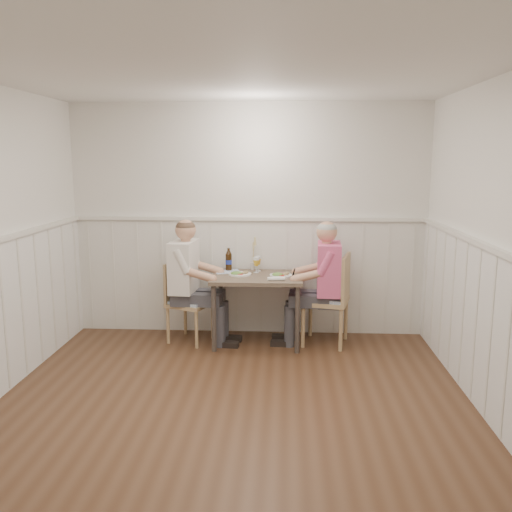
{
  "coord_description": "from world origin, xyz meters",
  "views": [
    {
      "loc": [
        0.42,
        -3.83,
        1.99
      ],
      "look_at": [
        0.12,
        1.64,
        1.0
      ],
      "focal_mm": 38.0,
      "sensor_mm": 36.0,
      "label": 1
    }
  ],
  "objects_px": {
    "dining_table": "(257,284)",
    "man_in_pink": "(324,293)",
    "diner_cream": "(188,291)",
    "chair_left": "(186,298)",
    "grass_vase": "(252,254)",
    "beer_bottle": "(229,261)",
    "chair_right": "(331,296)"
  },
  "relations": [
    {
      "from": "dining_table",
      "to": "man_in_pink",
      "type": "height_order",
      "value": "man_in_pink"
    },
    {
      "from": "chair_left",
      "to": "man_in_pink",
      "type": "height_order",
      "value": "man_in_pink"
    },
    {
      "from": "beer_bottle",
      "to": "chair_left",
      "type": "bearing_deg",
      "value": -153.76
    },
    {
      "from": "grass_vase",
      "to": "chair_left",
      "type": "bearing_deg",
      "value": -158.75
    },
    {
      "from": "chair_left",
      "to": "beer_bottle",
      "type": "bearing_deg",
      "value": 26.24
    },
    {
      "from": "man_in_pink",
      "to": "beer_bottle",
      "type": "relative_size",
      "value": 5.38
    },
    {
      "from": "man_in_pink",
      "to": "dining_table",
      "type": "bearing_deg",
      "value": 178.07
    },
    {
      "from": "chair_left",
      "to": "beer_bottle",
      "type": "height_order",
      "value": "beer_bottle"
    },
    {
      "from": "diner_cream",
      "to": "grass_vase",
      "type": "relative_size",
      "value": 3.49
    },
    {
      "from": "chair_left",
      "to": "grass_vase",
      "type": "xyz_separation_m",
      "value": [
        0.71,
        0.28,
        0.45
      ]
    },
    {
      "from": "chair_right",
      "to": "dining_table",
      "type": "bearing_deg",
      "value": -179.88
    },
    {
      "from": "diner_cream",
      "to": "grass_vase",
      "type": "distance_m",
      "value": 0.83
    },
    {
      "from": "dining_table",
      "to": "diner_cream",
      "type": "distance_m",
      "value": 0.75
    },
    {
      "from": "diner_cream",
      "to": "beer_bottle",
      "type": "xyz_separation_m",
      "value": [
        0.41,
        0.28,
        0.29
      ]
    },
    {
      "from": "chair_left",
      "to": "beer_bottle",
      "type": "relative_size",
      "value": 3.46
    },
    {
      "from": "diner_cream",
      "to": "grass_vase",
      "type": "height_order",
      "value": "diner_cream"
    },
    {
      "from": "dining_table",
      "to": "diner_cream",
      "type": "relative_size",
      "value": 0.7
    },
    {
      "from": "dining_table",
      "to": "man_in_pink",
      "type": "bearing_deg",
      "value": -1.93
    },
    {
      "from": "dining_table",
      "to": "beer_bottle",
      "type": "height_order",
      "value": "beer_bottle"
    },
    {
      "from": "man_in_pink",
      "to": "grass_vase",
      "type": "height_order",
      "value": "man_in_pink"
    },
    {
      "from": "chair_right",
      "to": "grass_vase",
      "type": "relative_size",
      "value": 2.51
    },
    {
      "from": "chair_right",
      "to": "chair_left",
      "type": "distance_m",
      "value": 1.58
    },
    {
      "from": "diner_cream",
      "to": "beer_bottle",
      "type": "bearing_deg",
      "value": 33.82
    },
    {
      "from": "diner_cream",
      "to": "grass_vase",
      "type": "xyz_separation_m",
      "value": [
        0.68,
        0.33,
        0.35
      ]
    },
    {
      "from": "beer_bottle",
      "to": "grass_vase",
      "type": "xyz_separation_m",
      "value": [
        0.26,
        0.05,
        0.06
      ]
    },
    {
      "from": "dining_table",
      "to": "chair_right",
      "type": "xyz_separation_m",
      "value": [
        0.8,
        0.0,
        -0.12
      ]
    },
    {
      "from": "beer_bottle",
      "to": "grass_vase",
      "type": "relative_size",
      "value": 0.64
    },
    {
      "from": "dining_table",
      "to": "man_in_pink",
      "type": "relative_size",
      "value": 0.71
    },
    {
      "from": "chair_left",
      "to": "grass_vase",
      "type": "height_order",
      "value": "grass_vase"
    },
    {
      "from": "diner_cream",
      "to": "chair_left",
      "type": "bearing_deg",
      "value": 124.22
    },
    {
      "from": "chair_left",
      "to": "grass_vase",
      "type": "bearing_deg",
      "value": 21.25
    },
    {
      "from": "chair_right",
      "to": "grass_vase",
      "type": "distance_m",
      "value": 1.0
    }
  ]
}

